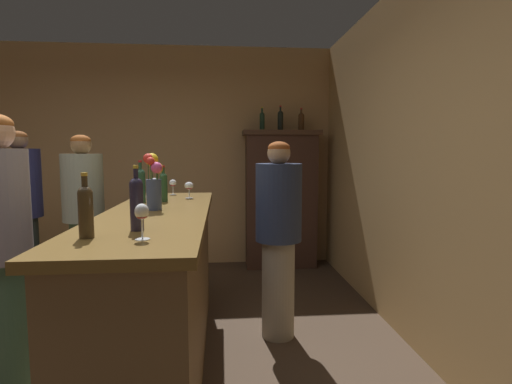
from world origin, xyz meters
TOP-DOWN VIEW (x-y plane):
  - wall_back at (0.00, 2.95)m, footprint 5.01×0.12m
  - wall_right at (2.50, 0.00)m, footprint 0.12×5.90m
  - bar_counter at (0.61, 0.37)m, footprint 0.67×2.38m
  - display_cabinet at (1.79, 2.67)m, footprint 0.96×0.38m
  - wine_bottle_riesling at (0.42, 0.84)m, footprint 0.07×0.07m
  - wine_bottle_chardonnay at (0.43, -0.44)m, footprint 0.07×0.07m
  - wine_bottle_syrah at (0.58, 0.88)m, footprint 0.06×0.06m
  - wine_bottle_malbec at (0.62, -0.28)m, footprint 0.07×0.07m
  - wine_glass_front at (0.43, 1.40)m, footprint 0.07×0.07m
  - wine_glass_mid at (0.68, -0.50)m, footprint 0.07×0.07m
  - wine_glass_rear at (0.59, 1.40)m, footprint 0.06×0.06m
  - wine_glass_spare at (0.76, 1.10)m, footprint 0.07×0.07m
  - flower_arrangement at (0.58, 0.43)m, footprint 0.13×0.14m
  - cheese_plate at (0.48, 1.17)m, footprint 0.17×0.17m
  - display_bottle_left at (1.54, 2.67)m, footprint 0.06×0.06m
  - display_bottle_midleft at (1.77, 2.67)m, footprint 0.07×0.07m
  - display_bottle_center at (2.04, 2.67)m, footprint 0.08×0.08m
  - patron_in_navy at (-0.20, 1.37)m, footprint 0.35×0.35m
  - patron_redhead at (-0.24, 0.11)m, footprint 0.32×0.32m
  - patron_near_entrance at (-0.85, 1.62)m, footprint 0.36×0.36m
  - bartender at (1.47, 0.74)m, footprint 0.36×0.36m

SIDE VIEW (x-z plane):
  - bar_counter at x=0.61m, z-range 0.00..1.08m
  - bartender at x=1.47m, z-range 0.07..1.61m
  - patron_in_navy at x=-0.20m, z-range 0.08..1.69m
  - display_cabinet at x=1.79m, z-range 0.04..1.77m
  - patron_near_entrance at x=-0.85m, z-range 0.08..1.73m
  - patron_redhead at x=-0.24m, z-range 0.10..1.77m
  - cheese_plate at x=0.48m, z-range 1.07..1.08m
  - wine_glass_spare at x=0.76m, z-range 1.10..1.24m
  - wine_glass_rear at x=0.59m, z-range 1.10..1.24m
  - wine_glass_front at x=0.43m, z-range 1.10..1.26m
  - wine_glass_mid at x=0.68m, z-range 1.11..1.27m
  - wine_bottle_syrah at x=0.58m, z-range 1.06..1.34m
  - wine_bottle_chardonnay at x=0.43m, z-range 1.06..1.35m
  - wine_bottle_riesling at x=0.42m, z-range 1.05..1.38m
  - wine_bottle_malbec at x=0.62m, z-range 1.05..1.38m
  - flower_arrangement at x=0.58m, z-range 1.09..1.47m
  - wall_back at x=0.00m, z-range 0.00..2.80m
  - wall_right at x=2.50m, z-range 0.00..2.80m
  - display_bottle_center at x=2.04m, z-range 1.71..1.99m
  - display_bottle_left at x=1.54m, z-range 1.71..2.00m
  - display_bottle_midleft at x=1.77m, z-range 1.71..2.02m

